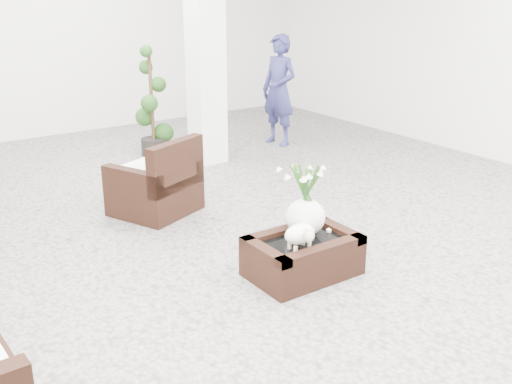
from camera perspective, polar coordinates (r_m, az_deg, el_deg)
ground at (r=5.61m, az=-0.58°, el=-5.70°), size 11.00×11.00×0.00m
column at (r=8.12m, az=-4.84°, el=14.88°), size 0.40×0.40×3.50m
coffee_table at (r=5.16m, az=4.40°, el=-6.16°), size 0.90×0.60×0.31m
sheep_figurine at (r=4.92m, az=4.12°, el=-4.17°), size 0.28×0.23×0.21m
planter_narcissus at (r=5.08m, az=4.73°, el=0.19°), size 0.44×0.44×0.80m
tealight at (r=5.29m, az=6.85°, el=-3.58°), size 0.04×0.04×0.03m
armchair at (r=6.52m, az=-9.59°, el=1.57°), size 1.01×0.99×0.83m
topiary at (r=8.65m, az=-9.79°, el=8.32°), size 0.40×0.40×1.52m
shopper at (r=9.14m, az=2.18°, el=9.54°), size 0.51×0.66×1.64m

